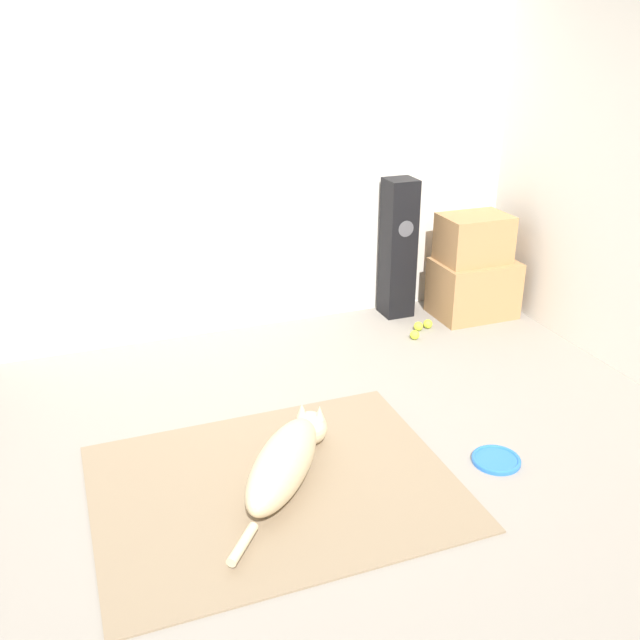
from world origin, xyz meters
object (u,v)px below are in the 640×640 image
(tennis_ball_by_boxes, at_px, (415,335))
(tennis_ball_near_speaker, at_px, (418,326))
(frisbee, at_px, (496,460))
(cardboard_box_lower, at_px, (473,288))
(cardboard_box_upper, at_px, (474,238))
(floor_speaker, at_px, (398,249))
(tennis_ball_loose_on_carpet, at_px, (428,324))
(dog, at_px, (286,460))

(tennis_ball_by_boxes, distance_m, tennis_ball_near_speaker, 0.15)
(frisbee, height_order, tennis_ball_by_boxes, tennis_ball_by_boxes)
(cardboard_box_lower, height_order, cardboard_box_upper, cardboard_box_upper)
(cardboard_box_upper, bearing_deg, floor_speaker, 158.25)
(cardboard_box_lower, xyz_separation_m, tennis_ball_loose_on_carpet, (-0.43, -0.11, -0.18))
(tennis_ball_loose_on_carpet, bearing_deg, floor_speaker, 106.34)
(frisbee, distance_m, cardboard_box_upper, 2.03)
(tennis_ball_by_boxes, bearing_deg, cardboard_box_lower, 21.88)
(tennis_ball_by_boxes, bearing_deg, floor_speaker, 80.28)
(dog, bearing_deg, frisbee, -10.35)
(floor_speaker, bearing_deg, cardboard_box_lower, -22.88)
(floor_speaker, distance_m, tennis_ball_loose_on_carpet, 0.59)
(frisbee, distance_m, tennis_ball_loose_on_carpet, 1.67)
(cardboard_box_lower, relative_size, tennis_ball_near_speaker, 8.86)
(dog, bearing_deg, cardboard_box_upper, 38.17)
(floor_speaker, xyz_separation_m, tennis_ball_near_speaker, (0.01, -0.34, -0.48))
(tennis_ball_by_boxes, bearing_deg, tennis_ball_loose_on_carpet, 37.21)
(cardboard_box_lower, xyz_separation_m, tennis_ball_near_speaker, (-0.51, -0.12, -0.18))
(tennis_ball_near_speaker, relative_size, tennis_ball_loose_on_carpet, 1.00)
(cardboard_box_lower, bearing_deg, tennis_ball_loose_on_carpet, -165.73)
(floor_speaker, relative_size, tennis_ball_near_speaker, 15.54)
(dog, height_order, cardboard_box_lower, cardboard_box_lower)
(tennis_ball_loose_on_carpet, bearing_deg, cardboard_box_upper, 17.48)
(frisbee, relative_size, cardboard_box_upper, 0.51)
(cardboard_box_lower, height_order, floor_speaker, floor_speaker)
(dog, xyz_separation_m, floor_speaker, (1.44, 1.74, 0.37))
(dog, height_order, frisbee, dog)
(cardboard_box_upper, relative_size, tennis_ball_near_speaker, 7.36)
(floor_speaker, bearing_deg, frisbee, -101.18)
(floor_speaker, height_order, tennis_ball_loose_on_carpet, floor_speaker)
(frisbee, xyz_separation_m, floor_speaker, (0.38, 1.93, 0.50))
(frisbee, distance_m, cardboard_box_lower, 1.94)
(dog, bearing_deg, tennis_ball_loose_on_carpet, 42.36)
(cardboard_box_upper, xyz_separation_m, tennis_ball_loose_on_carpet, (-0.41, -0.13, -0.56))
(tennis_ball_near_speaker, bearing_deg, frisbee, -104.01)
(tennis_ball_by_boxes, relative_size, tennis_ball_near_speaker, 1.00)
(cardboard_box_upper, relative_size, floor_speaker, 0.47)
(cardboard_box_upper, bearing_deg, frisbee, -117.27)
(dog, distance_m, tennis_ball_near_speaker, 2.02)
(dog, bearing_deg, tennis_ball_near_speaker, 43.70)
(floor_speaker, height_order, tennis_ball_near_speaker, floor_speaker)
(frisbee, xyz_separation_m, tennis_ball_by_boxes, (0.30, 1.46, 0.02))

